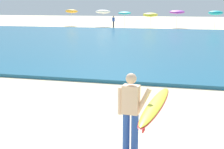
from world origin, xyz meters
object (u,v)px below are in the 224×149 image
at_px(beach_umbrella_5, 216,13).
at_px(beachgoer_near_row_left, 113,21).
at_px(beach_umbrella_0, 72,11).
at_px(beach_umbrella_1, 103,12).
at_px(beach_umbrella_4, 177,12).
at_px(beach_umbrella_3, 150,15).
at_px(beach_umbrella_2, 125,13).
at_px(surfer_with_board, 142,108).

distance_m(beach_umbrella_5, beachgoer_near_row_left, 13.55).
relative_size(beach_umbrella_0, beach_umbrella_1, 1.01).
height_order(beach_umbrella_1, beach_umbrella_4, beach_umbrella_1).
height_order(beach_umbrella_3, beachgoer_near_row_left, beach_umbrella_3).
bearing_deg(beach_umbrella_2, beachgoer_near_row_left, 170.70).
bearing_deg(beachgoer_near_row_left, beach_umbrella_3, -4.09).
bearing_deg(surfer_with_board, beachgoer_near_row_left, 104.19).
height_order(surfer_with_board, beach_umbrella_3, beach_umbrella_3).
relative_size(beach_umbrella_0, beach_umbrella_4, 1.03).
bearing_deg(beach_umbrella_4, beach_umbrella_0, 178.34).
height_order(beach_umbrella_1, beach_umbrella_2, beach_umbrella_1).
xyz_separation_m(beach_umbrella_4, beach_umbrella_5, (4.93, -1.15, -0.07)).
relative_size(beach_umbrella_3, beach_umbrella_5, 0.86).
distance_m(surfer_with_board, beachgoer_near_row_left, 37.40).
bearing_deg(beach_umbrella_5, beach_umbrella_0, 175.51).
bearing_deg(beach_umbrella_4, beachgoer_near_row_left, -169.92).
relative_size(beach_umbrella_2, beach_umbrella_3, 1.08).
height_order(beach_umbrella_0, beach_umbrella_4, beach_umbrella_0).
xyz_separation_m(beach_umbrella_0, beach_umbrella_2, (8.53, -2.23, -0.17)).
xyz_separation_m(beach_umbrella_0, beach_umbrella_1, (5.00, -0.49, -0.03)).
bearing_deg(beach_umbrella_0, beach_umbrella_3, -10.97).
height_order(beach_umbrella_0, beach_umbrella_3, beach_umbrella_0).
relative_size(beach_umbrella_3, beach_umbrella_4, 0.85).
relative_size(surfer_with_board, beach_umbrella_5, 1.06).
bearing_deg(beach_umbrella_3, beach_umbrella_1, 165.31).
relative_size(surfer_with_board, beach_umbrella_3, 1.23).
height_order(surfer_with_board, beach_umbrella_1, beach_umbrella_1).
bearing_deg(beachgoer_near_row_left, surfer_with_board, -75.81).
distance_m(surfer_with_board, beach_umbrella_0, 41.49).
relative_size(beach_umbrella_2, beach_umbrella_5, 0.93).
distance_m(beach_umbrella_1, beach_umbrella_3, 7.31).
distance_m(beach_umbrella_1, beach_umbrella_4, 10.48).
distance_m(beach_umbrella_3, beachgoer_near_row_left, 5.25).
relative_size(surfer_with_board, beachgoer_near_row_left, 1.61).
bearing_deg(beach_umbrella_0, beachgoer_near_row_left, -15.91).
bearing_deg(beach_umbrella_5, beach_umbrella_4, 166.83).
distance_m(surfer_with_board, beach_umbrella_1, 39.35).
bearing_deg(surfer_with_board, beach_umbrella_3, 96.38).
distance_m(beach_umbrella_0, beach_umbrella_5, 20.47).
bearing_deg(beach_umbrella_0, beach_umbrella_2, -14.68).
distance_m(beach_umbrella_4, beach_umbrella_5, 5.06).
bearing_deg(beach_umbrella_4, beach_umbrella_3, -151.01).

